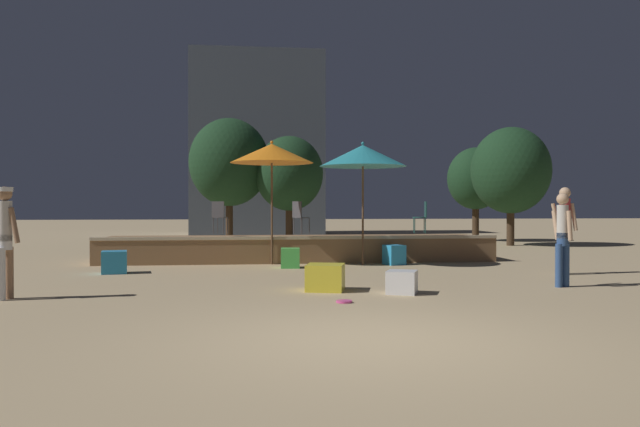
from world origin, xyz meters
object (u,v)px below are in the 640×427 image
object	(u,v)px
cube_seat_3	(402,282)
bistro_chair_2	(423,214)
cube_seat_0	(290,258)
person_2	(5,235)
background_tree_2	(229,162)
cube_seat_2	(325,277)
background_tree_1	(511,171)
cube_seat_1	(114,262)
person_1	(565,225)
bistro_chair_1	(219,214)
person_0	(562,236)
cube_seat_4	(394,255)
bistro_chair_0	(299,214)
background_tree_3	(289,174)
patio_umbrella_1	(272,154)
background_tree_0	(476,179)
frisbee_disc	(344,301)
patio_umbrella_0	(363,156)

from	to	relation	value
cube_seat_3	bistro_chair_2	size ratio (longest dim) A/B	0.70
cube_seat_3	cube_seat_0	bearing A→B (deg)	109.22
person_2	background_tree_2	size ratio (longest dim) A/B	0.37
cube_seat_2	cube_seat_3	world-z (taller)	cube_seat_2
cube_seat_0	person_2	size ratio (longest dim) A/B	0.26
cube_seat_3	background_tree_1	xyz separation A→B (m)	(7.10, 11.84, 2.59)
cube_seat_2	cube_seat_3	distance (m)	1.35
cube_seat_1	person_1	distance (m)	9.87
bistro_chair_1	person_0	bearing A→B (deg)	154.47
bistro_chair_1	bistro_chair_2	size ratio (longest dim) A/B	1.00
cube_seat_0	background_tree_1	bearing A→B (deg)	39.97
cube_seat_4	background_tree_1	size ratio (longest dim) A/B	0.13
person_1	bistro_chair_2	size ratio (longest dim) A/B	2.10
cube_seat_3	bistro_chair_0	distance (m)	6.93
bistro_chair_0	background_tree_1	world-z (taller)	background_tree_1
bistro_chair_1	background_tree_3	size ratio (longest dim) A/B	0.22
cube_seat_3	bistro_chair_2	bearing A→B (deg)	71.31
cube_seat_3	cube_seat_1	bearing A→B (deg)	145.46
cube_seat_4	bistro_chair_0	distance (m)	3.01
person_0	background_tree_3	world-z (taller)	background_tree_3
bistro_chair_1	cube_seat_3	bearing A→B (deg)	135.54
cube_seat_4	patio_umbrella_1	bearing A→B (deg)	171.72
background_tree_0	background_tree_2	distance (m)	10.19
cube_seat_4	cube_seat_2	bearing A→B (deg)	-117.11
cube_seat_0	background_tree_3	distance (m)	9.31
patio_umbrella_1	cube_seat_4	bearing A→B (deg)	-8.28
background_tree_2	bistro_chair_1	bearing A→B (deg)	-90.69
cube_seat_0	cube_seat_4	xyz separation A→B (m)	(2.65, 0.48, 0.01)
cube_seat_2	person_0	size ratio (longest dim) A/B	0.45
person_0	background_tree_2	size ratio (longest dim) A/B	0.35
cube_seat_4	frisbee_disc	world-z (taller)	cube_seat_4
cube_seat_1	background_tree_3	distance (m)	10.98
background_tree_3	background_tree_1	bearing A→B (deg)	-11.65
person_2	frisbee_disc	xyz separation A→B (m)	(5.30, -0.92, -1.01)
frisbee_disc	person_1	bearing A→B (deg)	31.88
cube_seat_0	background_tree_2	world-z (taller)	background_tree_2
bistro_chair_0	frisbee_disc	distance (m)	7.71
patio_umbrella_0	bistro_chair_1	distance (m)	4.53
cube_seat_1	cube_seat_0	bearing A→B (deg)	10.86
background_tree_1	cube_seat_3	bearing A→B (deg)	-120.97
cube_seat_3	bistro_chair_2	xyz separation A→B (m)	(2.37, 7.01, 1.06)
bistro_chair_0	background_tree_2	distance (m)	7.90
person_1	background_tree_2	distance (m)	14.03
patio_umbrella_0	frisbee_disc	xyz separation A→B (m)	(-1.38, -5.83, -2.71)
cube_seat_2	person_2	distance (m)	5.26
patio_umbrella_0	cube_seat_2	xyz separation A→B (m)	(-1.50, -4.46, -2.50)
person_1	frisbee_disc	bearing A→B (deg)	139.28
person_0	bistro_chair_0	xyz separation A→B (m)	(-4.32, 6.26, 0.32)
frisbee_disc	background_tree_2	size ratio (longest dim) A/B	0.05
patio_umbrella_0	background_tree_0	xyz separation A→B (m)	(6.60, 9.76, -0.13)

